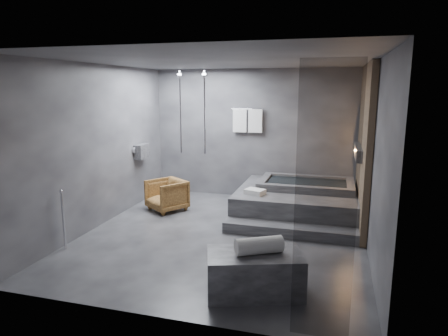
% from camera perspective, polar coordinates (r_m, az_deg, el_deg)
% --- Properties ---
extents(room, '(5.00, 5.04, 2.82)m').
position_cam_1_polar(room, '(6.43, 3.93, 5.41)').
color(room, '#2A2A2D').
rests_on(room, ground).
extents(tub_deck, '(2.20, 2.00, 0.50)m').
position_cam_1_polar(tub_deck, '(7.80, 10.37, -4.79)').
color(tub_deck, '#2F2F31').
rests_on(tub_deck, ground).
extents(tub_step, '(2.20, 0.36, 0.18)m').
position_cam_1_polar(tub_step, '(6.73, 9.32, -8.83)').
color(tub_step, '#2F2F31').
rests_on(tub_step, ground).
extents(concrete_bench, '(1.25, 0.93, 0.50)m').
position_cam_1_polar(concrete_bench, '(4.89, 4.39, -14.74)').
color(concrete_bench, '#37373A').
rests_on(concrete_bench, ground).
extents(driftwood_chair, '(0.93, 0.93, 0.62)m').
position_cam_1_polar(driftwood_chair, '(8.01, -8.19, -3.85)').
color(driftwood_chair, '#492C12').
rests_on(driftwood_chair, ground).
extents(rolled_towel, '(0.58, 0.45, 0.20)m').
position_cam_1_polar(rolled_towel, '(4.74, 5.04, -10.98)').
color(rolled_towel, white).
rests_on(rolled_towel, concrete_bench).
extents(deck_towel, '(0.40, 0.35, 0.09)m').
position_cam_1_polar(deck_towel, '(7.28, 4.44, -3.39)').
color(deck_towel, silver).
rests_on(deck_towel, tub_deck).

